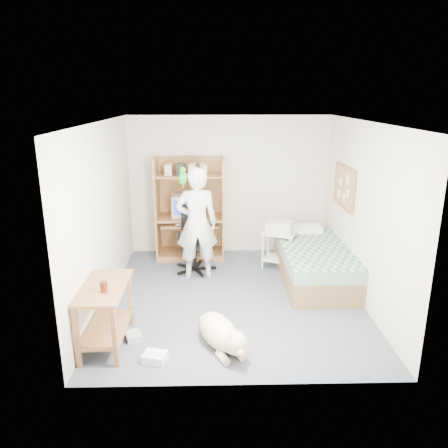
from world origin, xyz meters
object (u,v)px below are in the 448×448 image
at_px(side_desk, 105,306).
at_px(dog, 221,333).
at_px(bed, 314,263).
at_px(printer_cart, 279,244).
at_px(computer_hutch, 190,212).
at_px(person, 197,224).
at_px(office_chair, 195,248).

xyz_separation_m(side_desk, dog, (1.34, -0.10, -0.31)).
distance_m(bed, printer_cart, 0.72).
bearing_deg(bed, dog, -128.16).
distance_m(computer_hutch, person, 0.98).
relative_size(side_desk, person, 0.56).
bearing_deg(printer_cart, side_desk, -113.02).
bearing_deg(printer_cart, office_chair, -155.35).
relative_size(side_desk, printer_cart, 1.51).
distance_m(computer_hutch, bed, 2.35).
distance_m(computer_hutch, dog, 3.15).
height_order(bed, printer_cart, bed).
relative_size(office_chair, person, 0.60).
distance_m(dog, printer_cart, 2.66).
relative_size(computer_hutch, office_chair, 1.67).
relative_size(computer_hutch, dog, 1.67).
distance_m(side_desk, person, 2.25).
xyz_separation_m(computer_hutch, person, (0.15, -0.96, 0.08)).
xyz_separation_m(bed, side_desk, (-2.85, -1.82, 0.21)).
bearing_deg(office_chair, dog, -84.76).
xyz_separation_m(side_desk, office_chair, (0.95, 2.28, -0.11)).
bearing_deg(person, printer_cart, -169.21).
relative_size(computer_hutch, side_desk, 1.80).
bearing_deg(bed, side_desk, -147.50).
relative_size(side_desk, office_chair, 0.93).
height_order(side_desk, office_chair, office_chair).
bearing_deg(office_chair, computer_hutch, 94.15).
xyz_separation_m(person, printer_cart, (1.37, 0.37, -0.47)).
height_order(bed, office_chair, office_chair).
bearing_deg(person, office_chair, -84.19).
bearing_deg(computer_hutch, printer_cart, -21.46).
relative_size(computer_hutch, printer_cart, 2.72).
relative_size(computer_hutch, bed, 0.89).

